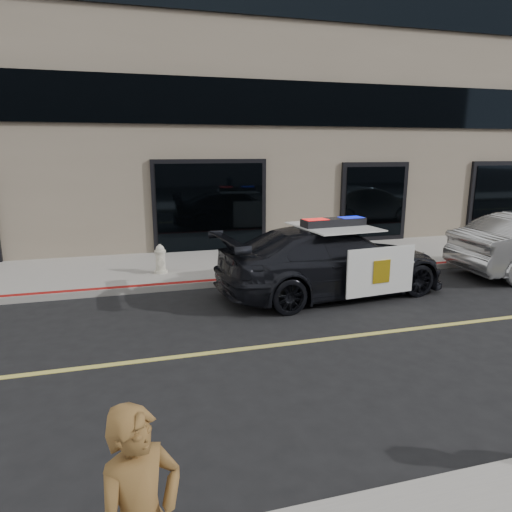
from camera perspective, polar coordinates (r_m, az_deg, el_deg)
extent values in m
plane|color=black|center=(8.07, 10.70, -9.98)|extent=(120.00, 120.00, 0.00)
cube|color=gray|center=(12.71, 0.24, -0.81)|extent=(60.00, 3.50, 0.15)
cube|color=#756856|center=(17.68, -4.80, 22.39)|extent=(60.00, 7.00, 12.00)
imported|color=black|center=(10.21, 9.49, -0.57)|extent=(3.13, 5.59, 1.50)
cube|color=white|center=(9.62, 15.33, -1.85)|extent=(1.60, 0.20, 1.00)
cube|color=white|center=(11.36, 8.89, 0.72)|extent=(1.60, 0.20, 1.00)
cube|color=white|center=(10.06, 9.65, 3.66)|extent=(1.67, 1.94, 0.03)
cube|color=gold|center=(9.60, 15.44, -1.90)|extent=(0.40, 0.05, 0.48)
cube|color=black|center=(10.04, 9.67, 4.16)|extent=(1.47, 0.52, 0.18)
cube|color=red|center=(9.82, 7.48, 4.11)|extent=(0.53, 0.37, 0.16)
cube|color=#0C19CC|center=(10.27, 11.78, 4.34)|extent=(0.53, 0.37, 0.16)
cylinder|color=beige|center=(11.61, -11.79, -1.88)|extent=(0.33, 0.33, 0.07)
cylinder|color=beige|center=(11.54, -11.85, -0.61)|extent=(0.24, 0.24, 0.46)
cylinder|color=beige|center=(11.49, -11.91, 0.58)|extent=(0.28, 0.28, 0.05)
sphere|color=beige|center=(11.48, -11.92, 0.85)|extent=(0.21, 0.21, 0.21)
cylinder|color=beige|center=(11.46, -11.94, 1.29)|extent=(0.06, 0.06, 0.06)
cylinder|color=beige|center=(11.68, -11.92, -0.13)|extent=(0.12, 0.11, 0.12)
cylinder|color=beige|center=(11.38, -11.81, -0.48)|extent=(0.12, 0.11, 0.12)
cylinder|color=beige|center=(11.37, -11.78, -0.82)|extent=(0.15, 0.13, 0.15)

